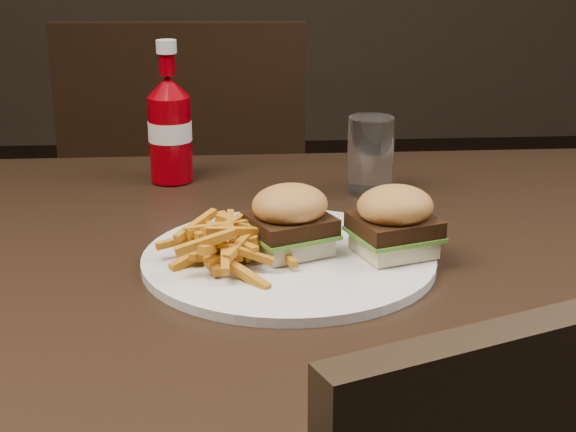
{
  "coord_description": "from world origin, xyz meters",
  "views": [
    {
      "loc": [
        -0.08,
        -0.91,
        1.1
      ],
      "look_at": [
        -0.01,
        -0.04,
        0.8
      ],
      "focal_mm": 55.0,
      "sensor_mm": 36.0,
      "label": 1
    }
  ],
  "objects": [
    {
      "name": "sandwich_half_b",
      "position": [
        0.1,
        -0.06,
        0.77
      ],
      "size": [
        0.09,
        0.09,
        0.02
      ],
      "primitive_type": "cube",
      "rotation": [
        0.0,
        0.0,
        0.32
      ],
      "color": "beige",
      "rests_on": "plate"
    },
    {
      "name": "fries_pile",
      "position": [
        -0.07,
        -0.06,
        0.78
      ],
      "size": [
        0.14,
        0.14,
        0.04
      ],
      "primitive_type": null,
      "rotation": [
        0.0,
        0.0,
        -0.34
      ],
      "color": "#B87E2B",
      "rests_on": "plate"
    },
    {
      "name": "plate",
      "position": [
        -0.01,
        -0.05,
        0.76
      ],
      "size": [
        0.31,
        0.31,
        0.01
      ],
      "primitive_type": "cylinder",
      "color": "white",
      "rests_on": "dining_table"
    },
    {
      "name": "dining_table",
      "position": [
        0.0,
        0.0,
        0.73
      ],
      "size": [
        1.2,
        0.8,
        0.04
      ],
      "primitive_type": "cube",
      "color": "black",
      "rests_on": "ground"
    },
    {
      "name": "tumbler",
      "position": [
        0.11,
        0.19,
        0.81
      ],
      "size": [
        0.07,
        0.07,
        0.09
      ],
      "primitive_type": "cylinder",
      "rotation": [
        0.0,
        0.0,
        -0.17
      ],
      "color": "white",
      "rests_on": "dining_table"
    },
    {
      "name": "chair_far",
      "position": [
        -0.14,
        0.84,
        0.43
      ],
      "size": [
        0.49,
        0.49,
        0.04
      ],
      "primitive_type": "cube",
      "rotation": [
        0.0,
        0.0,
        3.09
      ],
      "color": "black",
      "rests_on": "ground"
    },
    {
      "name": "ketchup_bottle",
      "position": [
        -0.15,
        0.26,
        0.81
      ],
      "size": [
        0.06,
        0.06,
        0.12
      ],
      "primitive_type": "cylinder",
      "rotation": [
        0.0,
        0.0,
        0.05
      ],
      "color": "#800008",
      "rests_on": "dining_table"
    },
    {
      "name": "sandwich_half_a",
      "position": [
        -0.01,
        -0.05,
        0.77
      ],
      "size": [
        0.09,
        0.09,
        0.02
      ],
      "primitive_type": "cube",
      "rotation": [
        0.0,
        0.0,
        0.41
      ],
      "color": "beige",
      "rests_on": "plate"
    }
  ]
}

